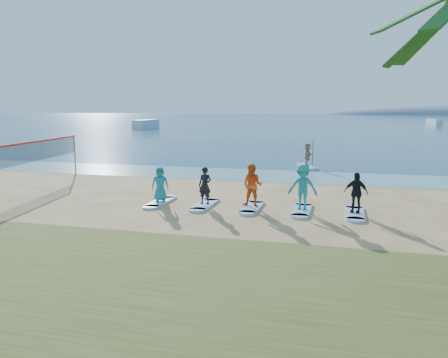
% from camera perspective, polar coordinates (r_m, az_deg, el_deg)
% --- Properties ---
extents(ground, '(600.00, 600.00, 0.00)m').
position_cam_1_polar(ground, '(17.53, -3.55, -4.49)').
color(ground, tan).
rests_on(ground, ground).
extents(shallow_water, '(600.00, 600.00, 0.00)m').
position_cam_1_polar(shallow_water, '(27.51, 3.33, 0.56)').
color(shallow_water, teal).
rests_on(shallow_water, ground).
extents(ocean, '(600.00, 600.00, 0.00)m').
position_cam_1_polar(ocean, '(176.29, 13.15, 7.67)').
color(ocean, navy).
rests_on(ocean, ground).
extents(volleyball_net, '(1.52, 8.98, 2.50)m').
position_cam_1_polar(volleyball_net, '(25.11, -23.22, 3.35)').
color(volleyball_net, gray).
rests_on(volleyball_net, ground).
extents(paddleboard, '(1.81, 3.04, 0.12)m').
position_cam_1_polar(paddleboard, '(31.50, 10.81, 1.61)').
color(paddleboard, silver).
rests_on(paddleboard, ground).
extents(paddleboarder, '(0.72, 1.53, 1.59)m').
position_cam_1_polar(paddleboarder, '(31.40, 10.86, 3.16)').
color(paddleboarder, tan).
rests_on(paddleboarder, paddleboard).
extents(boat_offshore_a, '(2.57, 7.87, 1.80)m').
position_cam_1_polar(boat_offshore_a, '(90.79, -10.12, 6.49)').
color(boat_offshore_a, silver).
rests_on(boat_offshore_a, ground).
extents(boat_offshore_b, '(3.20, 5.39, 1.46)m').
position_cam_1_polar(boat_offshore_b, '(122.11, 25.73, 6.40)').
color(boat_offshore_b, silver).
rests_on(boat_offshore_b, ground).
extents(surfboard_0, '(0.70, 2.20, 0.09)m').
position_cam_1_polar(surfboard_0, '(19.55, -8.29, -2.99)').
color(surfboard_0, '#99BCED').
rests_on(surfboard_0, ground).
extents(student_0, '(0.87, 0.72, 1.53)m').
position_cam_1_polar(student_0, '(19.40, -8.35, -0.66)').
color(student_0, teal).
rests_on(student_0, surfboard_0).
extents(surfboard_1, '(0.70, 2.20, 0.09)m').
position_cam_1_polar(surfboard_1, '(18.85, -2.49, -3.36)').
color(surfboard_1, '#99BCED').
rests_on(surfboard_1, ground).
extents(student_1, '(0.63, 0.46, 1.59)m').
position_cam_1_polar(student_1, '(18.69, -2.51, -0.85)').
color(student_1, black).
rests_on(student_1, surfboard_1).
extents(surfboard_2, '(0.70, 2.20, 0.09)m').
position_cam_1_polar(surfboard_2, '(18.36, 3.70, -3.72)').
color(surfboard_2, '#99BCED').
rests_on(surfboard_2, ground).
extents(student_2, '(0.95, 0.78, 1.78)m').
position_cam_1_polar(student_2, '(18.17, 3.73, -0.84)').
color(student_2, '#E15817').
rests_on(student_2, surfboard_2).
extents(surfboard_3, '(0.70, 2.20, 0.09)m').
position_cam_1_polar(surfboard_3, '(18.09, 10.15, -4.04)').
color(surfboard_3, '#99BCED').
rests_on(surfboard_3, ground).
extents(student_3, '(1.21, 0.72, 1.84)m').
position_cam_1_polar(student_3, '(17.89, 10.24, -1.03)').
color(student_3, teal).
rests_on(student_3, surfboard_3).
extents(surfboard_4, '(0.70, 2.20, 0.09)m').
position_cam_1_polar(surfboard_4, '(18.05, 16.72, -4.32)').
color(surfboard_4, '#99BCED').
rests_on(surfboard_4, ground).
extents(student_4, '(1.01, 0.65, 1.59)m').
position_cam_1_polar(student_4, '(17.88, 16.85, -1.69)').
color(student_4, black).
rests_on(student_4, surfboard_4).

